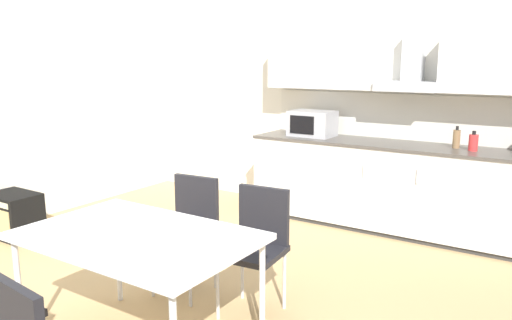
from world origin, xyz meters
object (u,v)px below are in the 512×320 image
object	(u,v)px
pendant_lamp	(129,62)
chair_far_right	(257,237)
guitar_amp	(14,215)
chair_far_left	(190,222)
bottle_brown	(456,139)
bottle_red	(473,142)
dining_table	(137,241)
microwave	(312,123)

from	to	relation	value
pendant_lamp	chair_far_right	bearing A→B (deg)	70.10
guitar_amp	chair_far_left	bearing A→B (deg)	1.72
bottle_brown	guitar_amp	bearing A→B (deg)	-147.71
bottle_red	pendant_lamp	bearing A→B (deg)	-113.11
chair_far_right	guitar_amp	distance (m)	2.87
chair_far_left	pendant_lamp	world-z (taller)	pendant_lamp
chair_far_right	pendant_lamp	xyz separation A→B (m)	(-0.30, -0.82, 1.19)
bottle_brown	dining_table	world-z (taller)	bottle_brown
chair_far_right	pendant_lamp	size ratio (longest dim) A/B	2.72
microwave	bottle_brown	size ratio (longest dim) A/B	2.26
bottle_brown	chair_far_right	xyz separation A→B (m)	(-0.82, -2.25, -0.47)
chair_far_right	pendant_lamp	distance (m)	1.48
microwave	bottle_red	bearing A→B (deg)	-0.74
bottle_red	guitar_amp	xyz separation A→B (m)	(-3.83, -2.25, -0.77)
bottle_brown	pendant_lamp	bearing A→B (deg)	-109.95
bottle_red	pendant_lamp	size ratio (longest dim) A/B	0.58
bottle_brown	guitar_amp	xyz separation A→B (m)	(-3.67, -2.32, -0.78)
bottle_brown	chair_far_right	distance (m)	2.44
guitar_amp	dining_table	bearing A→B (deg)	-16.49
chair_far_left	chair_far_right	bearing A→B (deg)	0.00
microwave	bottle_brown	bearing A→B (deg)	1.93
bottle_brown	chair_far_left	xyz separation A→B (m)	(-1.43, -2.25, -0.47)
dining_table	guitar_amp	world-z (taller)	dining_table
chair_far_right	bottle_brown	bearing A→B (deg)	70.03
dining_table	chair_far_left	xyz separation A→B (m)	(-0.31, 0.82, -0.17)
bottle_brown	chair_far_left	bearing A→B (deg)	-122.40
guitar_amp	pendant_lamp	size ratio (longest dim) A/B	1.63
bottle_red	bottle_brown	bearing A→B (deg)	156.12
microwave	pendant_lamp	distance (m)	3.12
bottle_brown	pendant_lamp	world-z (taller)	pendant_lamp
microwave	bottle_red	xyz separation A→B (m)	(1.68, -0.02, -0.06)
microwave	guitar_amp	xyz separation A→B (m)	(-2.16, -2.27, -0.83)
chair_far_right	microwave	bearing A→B (deg)	107.53
bottle_brown	bottle_red	world-z (taller)	bottle_brown
bottle_red	chair_far_left	distance (m)	2.74
bottle_brown	bottle_red	distance (m)	0.18
bottle_red	dining_table	bearing A→B (deg)	-113.11
guitar_amp	bottle_brown	bearing A→B (deg)	32.29
chair_far_left	guitar_amp	xyz separation A→B (m)	(-2.24, -0.07, -0.31)
bottle_red	chair_far_left	world-z (taller)	bottle_red
dining_table	chair_far_left	size ratio (longest dim) A/B	1.56
bottle_brown	bottle_red	xyz separation A→B (m)	(0.16, -0.07, -0.01)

